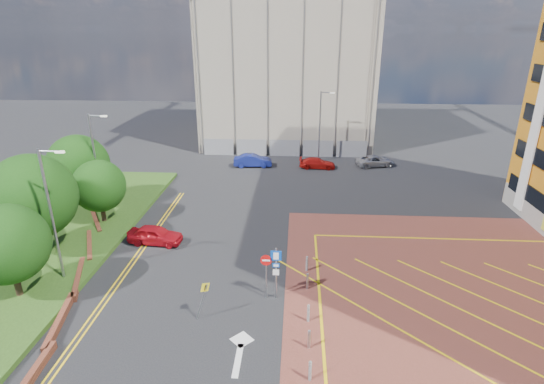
# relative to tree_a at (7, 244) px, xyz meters

# --- Properties ---
(ground) EXTENTS (140.00, 140.00, 0.00)m
(ground) POSITION_rel_tree_a_xyz_m (14.00, 0.00, -3.50)
(ground) COLOR black
(ground) RESTS_ON ground
(forecourt) EXTENTS (26.00, 26.00, 0.02)m
(forecourt) POSITION_rel_tree_a_xyz_m (28.00, 0.00, -3.49)
(forecourt) COLOR brown
(forecourt) RESTS_ON ground
(grass_bed) EXTENTS (14.00, 32.00, 0.30)m
(grass_bed) POSITION_rel_tree_a_xyz_m (-4.00, 6.00, -3.35)
(grass_bed) COLOR #254415
(grass_bed) RESTS_ON ground
(retaining_wall) EXTENTS (6.06, 20.33, 0.40)m
(retaining_wall) POSITION_rel_tree_a_xyz_m (2.20, 2.00, -3.30)
(retaining_wall) COLOR brown
(retaining_wall) RESTS_ON ground
(tree_a) EXTENTS (4.40, 4.40, 5.41)m
(tree_a) POSITION_rel_tree_a_xyz_m (0.00, 0.00, 0.00)
(tree_a) COLOR #3D2B1C
(tree_a) RESTS_ON grass_bed
(tree_b) EXTENTS (5.60, 5.60, 6.74)m
(tree_b) POSITION_rel_tree_a_xyz_m (-1.50, 5.00, 0.73)
(tree_b) COLOR #3D2B1C
(tree_b) RESTS_ON grass_bed
(tree_c) EXTENTS (4.00, 4.00, 4.90)m
(tree_c) POSITION_rel_tree_a_xyz_m (0.50, 10.00, -0.31)
(tree_c) COLOR #3D2B1C
(tree_c) RESTS_ON grass_bed
(tree_d) EXTENTS (5.00, 5.00, 6.08)m
(tree_d) POSITION_rel_tree_a_xyz_m (-2.50, 13.00, 0.37)
(tree_d) COLOR #3D2B1C
(tree_d) RESTS_ON grass_bed
(lamp_left_near) EXTENTS (1.53, 0.16, 8.00)m
(lamp_left_near) POSITION_rel_tree_a_xyz_m (1.58, 2.00, 1.16)
(lamp_left_near) COLOR #9EA0A8
(lamp_left_near) RESTS_ON grass_bed
(lamp_left_far) EXTENTS (1.53, 0.16, 8.00)m
(lamp_left_far) POSITION_rel_tree_a_xyz_m (-0.42, 12.00, 1.16)
(lamp_left_far) COLOR #9EA0A8
(lamp_left_far) RESTS_ON grass_bed
(lamp_back) EXTENTS (1.53, 0.16, 8.00)m
(lamp_back) POSITION_rel_tree_a_xyz_m (18.08, 28.00, 0.86)
(lamp_back) COLOR #9EA0A8
(lamp_back) RESTS_ON ground
(sign_cluster) EXTENTS (1.17, 0.12, 3.20)m
(sign_cluster) POSITION_rel_tree_a_xyz_m (14.30, 0.98, -1.55)
(sign_cluster) COLOR #9EA0A8
(sign_cluster) RESTS_ON ground
(warning_sign) EXTENTS (0.80, 0.43, 2.24)m
(warning_sign) POSITION_rel_tree_a_xyz_m (10.84, -1.15, -2.07)
(warning_sign) COLOR #9EA0A8
(warning_sign) RESTS_ON ground
(bollard_row) EXTENTS (0.14, 11.14, 0.90)m
(bollard_row) POSITION_rel_tree_a_xyz_m (16.30, -1.67, -3.03)
(bollard_row) COLOR #9EA0A8
(bollard_row) RESTS_ON forecourt
(construction_building) EXTENTS (21.20, 19.20, 22.00)m
(construction_building) POSITION_rel_tree_a_xyz_m (14.00, 40.00, 7.50)
(construction_building) COLOR gray
(construction_building) RESTS_ON ground
(construction_fence) EXTENTS (21.60, 0.06, 2.00)m
(construction_fence) POSITION_rel_tree_a_xyz_m (15.00, 30.00, -2.50)
(construction_fence) COLOR gray
(construction_fence) RESTS_ON ground
(car_red_left) EXTENTS (3.99, 1.88, 1.32)m
(car_red_left) POSITION_rel_tree_a_xyz_m (5.54, 7.09, -2.84)
(car_red_left) COLOR #B40F1A
(car_red_left) RESTS_ON ground
(car_blue_back) EXTENTS (4.32, 1.80, 1.39)m
(car_blue_back) POSITION_rel_tree_a_xyz_m (10.62, 25.62, -2.81)
(car_blue_back) COLOR navy
(car_blue_back) RESTS_ON ground
(car_red_back) EXTENTS (3.98, 1.73, 1.14)m
(car_red_back) POSITION_rel_tree_a_xyz_m (17.76, 25.47, -2.93)
(car_red_back) COLOR #B4130F
(car_red_back) RESTS_ON ground
(car_silver_back) EXTENTS (4.68, 3.03, 1.20)m
(car_silver_back) POSITION_rel_tree_a_xyz_m (24.24, 26.60, -2.90)
(car_silver_back) COLOR #9D9DA4
(car_silver_back) RESTS_ON ground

